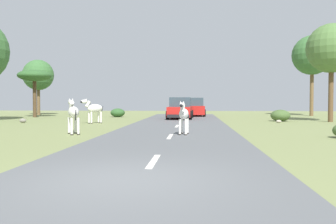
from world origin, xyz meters
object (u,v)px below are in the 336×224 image
zebra_0 (184,114)px  bush_0 (118,113)px  tree_2 (312,55)px  tree_4 (34,76)px  tree_3 (38,75)px  zebra_2 (94,109)px  car_1 (194,108)px  zebra_3 (73,113)px  car_0 (180,109)px  tree_0 (332,49)px  rock_4 (23,121)px  bush_2 (280,115)px  rock_1 (279,121)px

zebra_0 → bush_0: 18.16m
tree_2 → tree_4: (-26.13, -4.65, -2.24)m
zebra_0 → tree_3: bearing=-47.7°
zebra_2 → bush_0: size_ratio=1.26×
car_1 → tree_4: tree_4 is taller
zebra_3 → tree_2: (17.13, 20.24, 4.98)m
car_0 → tree_0: size_ratio=0.63×
rock_4 → tree_3: bearing=109.8°
zebra_0 → tree_2: size_ratio=0.20×
zebra_3 → bush_2: (11.90, 10.87, -0.56)m
zebra_0 → tree_2: tree_2 is taller
tree_2 → car_0: bearing=-150.8°
car_1 → rock_1: car_1 is taller
zebra_2 → bush_2: size_ratio=1.17×
bush_2 → zebra_3: bearing=-137.6°
tree_2 → tree_3: (-27.98, 0.27, -1.78)m
zebra_2 → zebra_3: bearing=139.8°
tree_3 → tree_4: tree_3 is taller
car_1 → zebra_3: bearing=-109.8°
rock_4 → tree_2: bearing=28.0°
car_0 → tree_2: size_ratio=0.55×
car_1 → rock_1: bearing=-60.6°
car_0 → car_1: same height
tree_4 → bush_0: (7.46, 0.99, -3.33)m
zebra_3 → car_0: 13.85m
tree_0 → rock_4: bearing=-173.2°
tree_0 → tree_2: tree_2 is taller
tree_3 → bush_0: size_ratio=4.39×
tree_4 → tree_2: bearing=10.1°
zebra_2 → zebra_3: zebra_2 is taller
car_0 → tree_2: bearing=-148.9°
zebra_3 → tree_0: size_ratio=0.24×
rock_1 → car_1: bearing=122.4°
tree_0 → tree_4: tree_0 is taller
bush_2 → zebra_2: bearing=-165.4°
zebra_3 → bush_0: zebra_3 is taller
tree_0 → rock_4: 22.30m
zebra_2 → car_0: size_ratio=0.38×
car_1 → rock_1: (5.85, -9.21, -0.75)m
tree_2 → zebra_0: bearing=-120.4°
zebra_3 → tree_4: tree_4 is taller
tree_3 → car_0: bearing=-25.8°
zebra_3 → bush_2: size_ratio=1.16×
tree_4 → bush_2: tree_4 is taller
tree_0 → rock_1: 6.61m
car_0 → zebra_2: bearing=47.4°
tree_0 → tree_4: 24.90m
zebra_3 → rock_1: bearing=10.2°
zebra_0 → tree_2: 24.36m
car_0 → car_1: bearing=-100.3°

